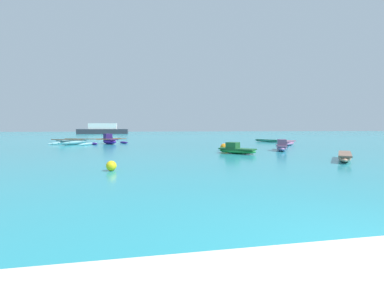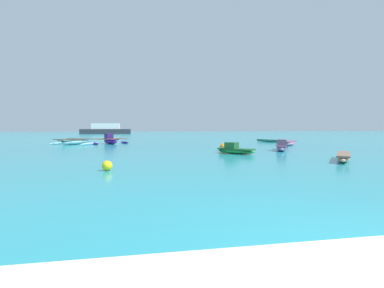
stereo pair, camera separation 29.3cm
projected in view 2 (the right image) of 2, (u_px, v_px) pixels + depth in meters
The scene contains 10 objects.
moored_boat_0 at pixel (110, 141), 25.09m from camera, with size 3.65×3.15×1.01m.
moored_boat_1 at pixel (343, 156), 12.11m from camera, with size 2.49×2.80×0.36m.
moored_boat_2 at pixel (235, 150), 15.44m from camera, with size 2.24×2.24×0.68m.
moored_boat_3 at pixel (281, 147), 17.62m from camera, with size 1.79×2.74×0.78m.
moored_boat_4 at pixel (271, 141), 28.28m from camera, with size 2.29×3.40×0.28m.
moored_boat_5 at pixel (288, 143), 22.73m from camera, with size 2.67×2.54×0.41m.
moored_boat_6 at pixel (74, 142), 24.24m from camera, with size 4.36×3.90×0.54m.
mooring_buoy_0 at pixel (107, 166), 9.26m from camera, with size 0.37×0.37×0.37m.
mooring_buoy_1 at pixel (223, 147), 17.25m from camera, with size 0.51×0.51×0.51m.
distant_ferry at pixel (106, 130), 69.74m from camera, with size 13.06×2.87×2.87m.
Camera 2 is at (-2.67, -1.84, 1.53)m, focal length 24.00 mm.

